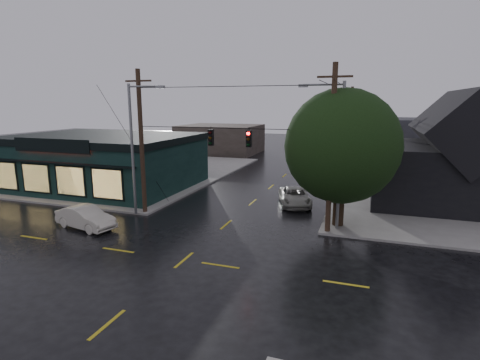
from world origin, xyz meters
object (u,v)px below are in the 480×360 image
(utility_pole_nw, at_px, (145,213))
(sedan_cream, at_px, (86,218))
(corner_tree, at_px, (342,146))
(suv_silver, at_px, (295,197))
(utility_pole_ne, at_px, (327,233))

(utility_pole_nw, relative_size, sedan_cream, 2.35)
(corner_tree, distance_m, suv_silver, 7.33)
(utility_pole_ne, relative_size, suv_silver, 2.09)
(corner_tree, bearing_deg, sedan_cream, -160.14)
(corner_tree, xyz_separation_m, sedan_cream, (-15.24, -5.50, -4.53))
(sedan_cream, relative_size, suv_silver, 0.89)
(sedan_cream, xyz_separation_m, suv_silver, (11.59, 9.92, -0.04))
(corner_tree, bearing_deg, utility_pole_ne, -109.19)
(corner_tree, relative_size, suv_silver, 1.79)
(utility_pole_nw, height_order, suv_silver, utility_pole_nw)
(utility_pole_nw, xyz_separation_m, suv_silver, (9.85, 5.85, 0.67))
(utility_pole_nw, bearing_deg, sedan_cream, -113.11)
(suv_silver, bearing_deg, corner_tree, -67.76)
(sedan_cream, bearing_deg, corner_tree, -57.80)
(corner_tree, relative_size, utility_pole_nw, 0.86)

